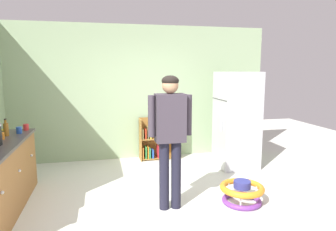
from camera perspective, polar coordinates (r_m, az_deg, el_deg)
The scene contains 11 objects.
ground_plane at distance 4.25m, azimuth 0.09°, elevation -16.62°, with size 12.00×12.00×0.00m, color silver.
back_wall at distance 6.15m, azimuth -4.76°, elevation 4.36°, with size 5.20×0.06×2.70m, color #9AB588.
refrigerator at distance 5.71m, azimuth 12.95°, elevation -0.83°, with size 0.73×0.68×1.78m.
bookshelf at distance 6.16m, azimuth -2.22°, elevation -4.86°, with size 0.80×0.28×0.85m.
standing_person at distance 3.82m, azimuth 0.42°, elevation -2.74°, with size 0.57×0.22×1.75m.
baby_walker at distance 4.35m, azimuth 13.90°, elevation -14.00°, with size 0.60×0.60×0.32m.
banana_bunch at distance 5.10m, azimuth -28.60°, elevation -2.40°, with size 0.15×0.16×0.04m.
amber_bottle at distance 4.75m, azimuth -28.50°, elevation -2.29°, with size 0.07×0.07×0.25m.
blue_cup at distance 4.87m, azimuth -26.53°, elevation -2.51°, with size 0.08×0.08×0.10m, color blue.
orange_cup at distance 4.55m, azimuth -29.20°, elevation -3.44°, with size 0.08×0.08×0.10m, color orange.
red_cup at distance 5.07m, azimuth -25.45°, elevation -2.02°, with size 0.08×0.08×0.10m, color red.
Camera 1 is at (-0.86, -3.74, 1.83)m, focal length 31.97 mm.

